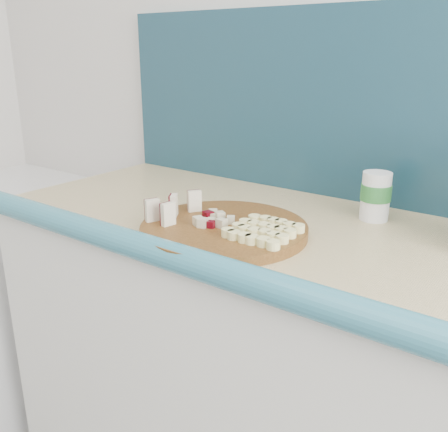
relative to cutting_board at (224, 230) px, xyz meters
name	(u,v)px	position (x,y,z in m)	size (l,w,h in m)	color
porcelain_fixture	(21,285)	(-1.11, 0.13, -0.52)	(0.70, 0.72, 0.84)	white
cutting_board	(224,230)	(0.00, 0.00, 0.00)	(0.37, 0.37, 0.02)	#42250E
apple_wedges	(172,207)	(-0.12, -0.03, 0.04)	(0.06, 0.14, 0.05)	beige
apple_chunks	(215,219)	(-0.02, 0.00, 0.02)	(0.05, 0.06, 0.02)	beige
banana_slices	(263,230)	(0.10, 0.00, 0.02)	(0.14, 0.14, 0.02)	#F7EE97
canister	(376,195)	(0.23, 0.30, 0.05)	(0.07, 0.07, 0.12)	white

